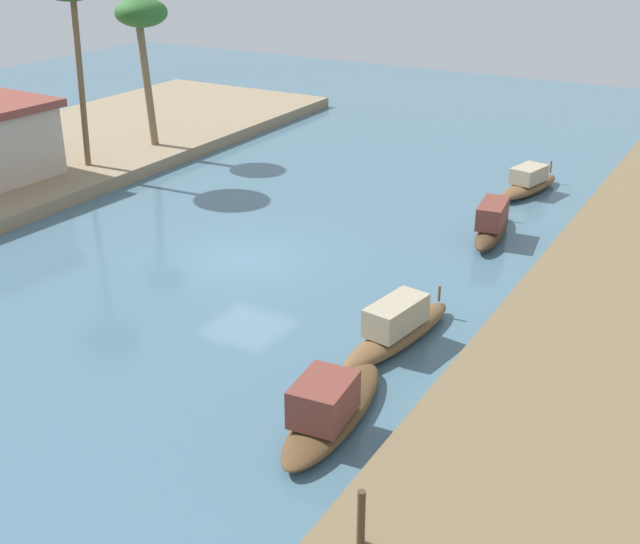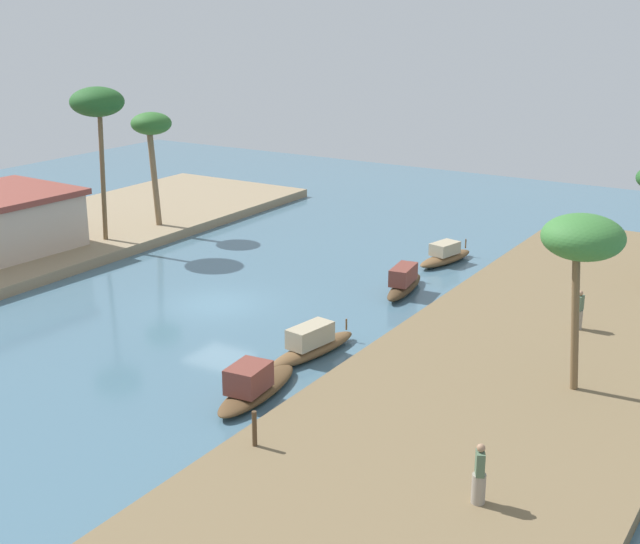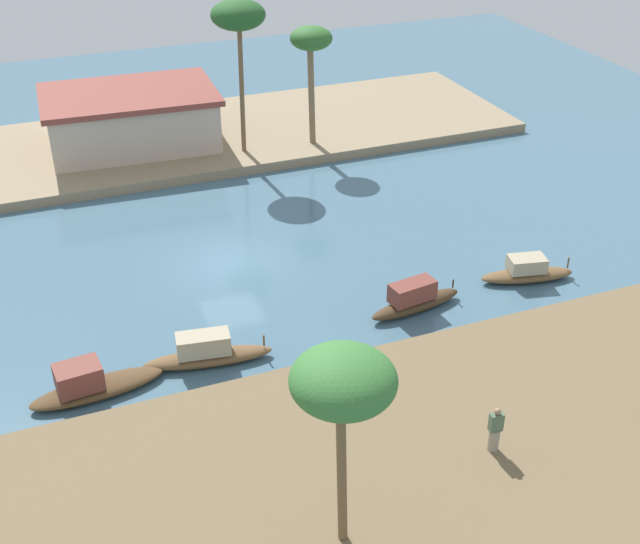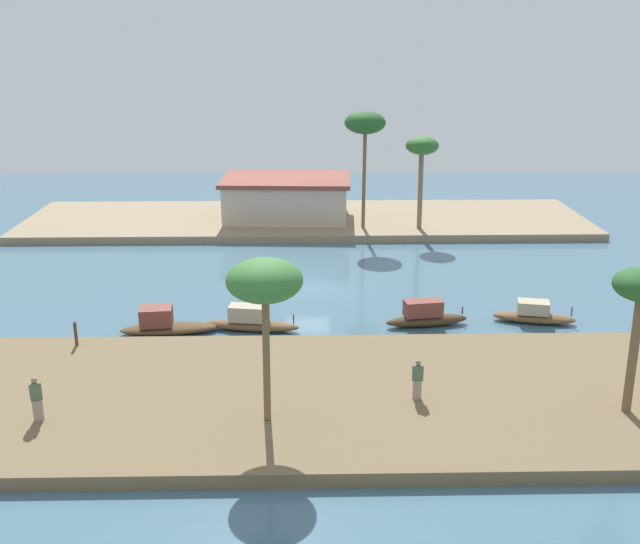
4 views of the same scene
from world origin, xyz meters
The scene contains 13 objects.
river_water centered at (0.00, 0.00, 0.00)m, with size 68.68×68.68×0.00m, color #476B7F.
riverbank_left centered at (0.00, -13.91, 0.26)m, with size 40.86×10.91×0.51m, color brown.
riverbank_right centered at (0.00, 13.91, 0.26)m, with size 40.86×10.91×0.51m, color #937F60.
sampan_foreground centered at (-2.70, -6.59, 0.46)m, with size 4.61×1.63×1.24m.
sampan_near_left_bank centered at (-6.72, -6.88, 0.46)m, with size 4.59×1.68×1.31m.
sampan_with_red_awning centered at (5.62, -6.23, 0.51)m, with size 4.11×1.45×1.31m.
sampan_downstream_large centered at (10.95, -5.88, 0.41)m, with size 4.03×1.83×1.09m.
person_on_near_bank centered at (3.98, -14.50, 1.20)m, with size 0.43×0.36×1.55m.
person_by_mooring centered at (-9.47, -15.83, 1.21)m, with size 0.48×0.48×1.65m.
mooring_post centered at (-10.06, -9.33, 1.05)m, with size 0.14×0.14×1.07m, color #4C3823.
palm_tree_left_near centered at (-1.48, -15.79, 5.52)m, with size 2.58×2.58×5.81m.
palm_tree_right_tall centered at (3.93, 10.48, 7.62)m, with size 2.75×2.75×7.99m.
palm_tree_right_short centered at (7.81, 10.49, 5.95)m, with size 2.24×2.24×6.32m.
Camera 2 is at (-27.71, -22.47, 12.54)m, focal length 48.44 mm.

